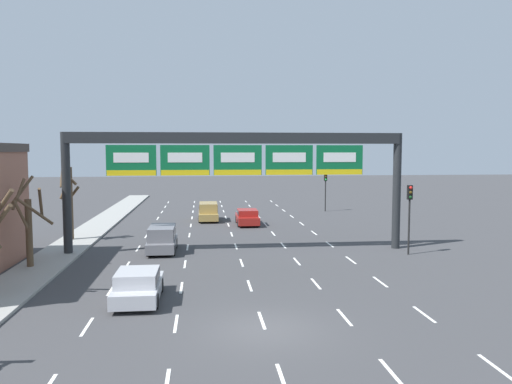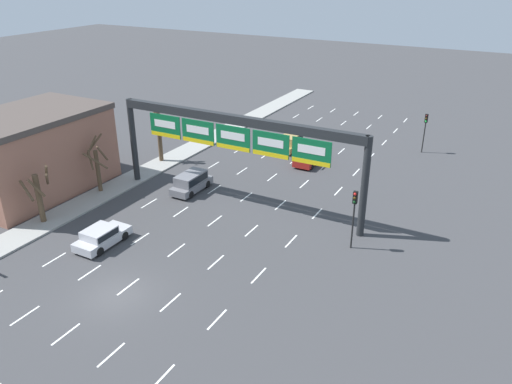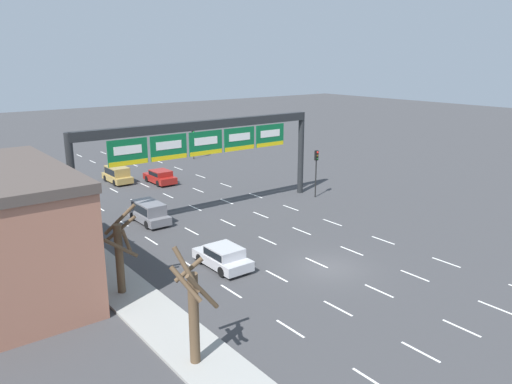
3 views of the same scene
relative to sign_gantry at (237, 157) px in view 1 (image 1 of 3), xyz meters
name	(u,v)px [view 1 (image 1 of 3)]	position (x,y,z in m)	size (l,w,h in m)	color
ground_plane	(265,330)	(0.00, -14.26, -6.16)	(220.00, 220.00, 0.00)	#3D3D3F
lane_dashes	(239,254)	(0.00, -0.76, -6.15)	(13.32, 67.00, 0.01)	white
sign_gantry	(237,157)	(0.00, 0.00, 0.00)	(21.94, 0.70, 7.73)	#232628
suv_gold	(208,211)	(-1.73, 14.54, -5.21)	(1.83, 4.17, 1.70)	#A88947
car_red	(247,217)	(1.67, 11.56, -5.41)	(1.89, 4.20, 1.39)	maroon
car_silver	(138,285)	(-5.09, -10.24, -5.41)	(1.94, 4.17, 1.40)	#B7B7BC
suv_grey	(162,238)	(-4.89, 0.53, -5.22)	(1.80, 4.32, 1.68)	slate
traffic_light_near_gantry	(410,205)	(10.71, -2.07, -3.00)	(0.30, 0.35, 4.41)	black
traffic_light_mid_block	(326,183)	(10.96, 20.51, -3.13)	(0.30, 0.35, 4.21)	black
tree_bare_closest	(29,222)	(-11.83, -3.52, -3.52)	(2.46, 2.46, 5.03)	brown
tree_bare_second	(69,199)	(-11.84, 5.00, -3.05)	(1.44, 1.42, 5.63)	brown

